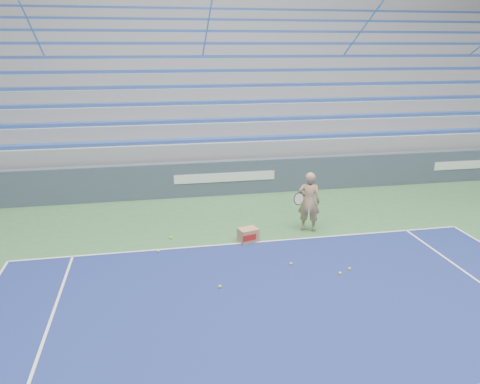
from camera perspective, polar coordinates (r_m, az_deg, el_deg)
name	(u,v)px	position (r m, az deg, el deg)	size (l,w,h in m)	color
sponsor_barrier	(224,177)	(14.91, -1.92, 1.78)	(30.00, 0.32, 1.10)	#3C485B
bleachers	(202,101)	(20.15, -4.60, 11.06)	(31.00, 9.15, 7.30)	gray
tennis_player	(309,202)	(11.99, 8.39, -1.17)	(0.94, 0.90, 1.55)	tan
ball_box	(248,235)	(11.40, 1.00, -5.27)	(0.52, 0.45, 0.33)	#A97D52
tennis_ball_0	(340,273)	(10.09, 12.09, -9.66)	(0.07, 0.07, 0.07)	#CBDD2D
tennis_ball_1	(158,251)	(11.02, -9.93, -7.11)	(0.07, 0.07, 0.07)	#CBDD2D
tennis_ball_2	(171,238)	(11.72, -8.43, -5.52)	(0.07, 0.07, 0.07)	#CBDD2D
tennis_ball_3	(291,264)	(10.33, 6.22, -8.69)	(0.07, 0.07, 0.07)	#CBDD2D
tennis_ball_4	(220,287)	(9.38, -2.47, -11.46)	(0.07, 0.07, 0.07)	#CBDD2D
tennis_ball_5	(349,269)	(10.32, 13.20, -9.09)	(0.07, 0.07, 0.07)	#CBDD2D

